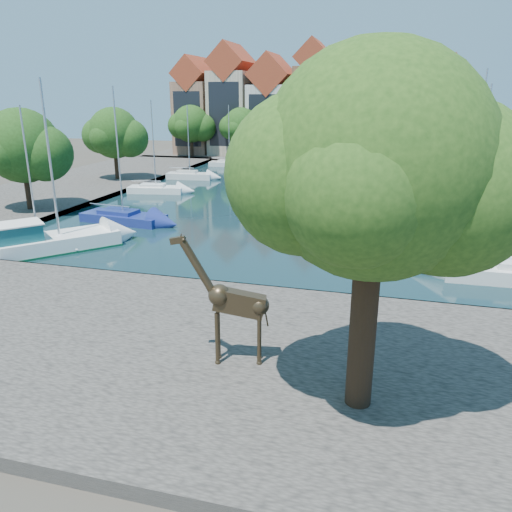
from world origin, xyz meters
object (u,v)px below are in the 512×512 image
(motorsailer, at_px, (36,241))
(giraffe_statue, at_px, (232,302))
(plane_tree, at_px, (379,172))
(sailboat_left_a, at_px, (38,239))

(motorsailer, bearing_deg, giraffe_statue, -32.41)
(plane_tree, distance_m, giraffe_statue, 6.88)
(giraffe_statue, xyz_separation_m, sailboat_left_a, (-17.10, 11.58, -2.20))
(motorsailer, distance_m, sailboat_left_a, 1.63)
(sailboat_left_a, bearing_deg, motorsailer, -54.84)
(giraffe_statue, bearing_deg, motorsailer, 147.59)
(motorsailer, relative_size, sailboat_left_a, 1.17)
(plane_tree, bearing_deg, giraffe_statue, 162.94)
(plane_tree, relative_size, motorsailer, 1.01)
(motorsailer, bearing_deg, plane_tree, -29.32)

